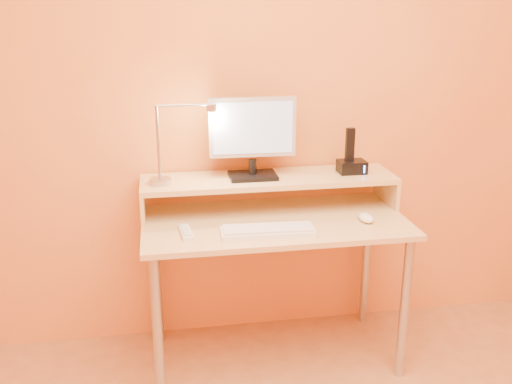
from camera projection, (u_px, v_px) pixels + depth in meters
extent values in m
cube|color=#E0924A|center=(263.00, 93.00, 2.76)|extent=(3.00, 0.04, 2.50)
cylinder|color=#B1B1BB|center=(158.00, 331.00, 2.42)|extent=(0.04, 0.04, 0.69)
cylinder|color=#B1B1BB|center=(404.00, 309.00, 2.59)|extent=(0.04, 0.04, 0.69)
cylinder|color=#B1B1BB|center=(157.00, 278.00, 2.89)|extent=(0.04, 0.04, 0.69)
cylinder|color=#B1B1BB|center=(366.00, 262.00, 3.06)|extent=(0.04, 0.04, 0.69)
cube|color=#E9BC84|center=(275.00, 222.00, 2.63)|extent=(1.20, 0.60, 0.02)
cube|color=#E9BC84|center=(143.00, 202.00, 2.65)|extent=(0.02, 0.30, 0.14)
cube|color=#E9BC84|center=(386.00, 189.00, 2.84)|extent=(0.02, 0.30, 0.14)
cube|color=#E9BC84|center=(269.00, 179.00, 2.72)|extent=(1.20, 0.30, 0.02)
cube|color=black|center=(253.00, 176.00, 2.70)|extent=(0.22, 0.16, 0.02)
cylinder|color=black|center=(253.00, 167.00, 2.69)|extent=(0.04, 0.04, 0.07)
cube|color=#BBBAC3|center=(252.00, 127.00, 2.64)|extent=(0.40, 0.05, 0.27)
cube|color=black|center=(251.00, 126.00, 2.66)|extent=(0.36, 0.02, 0.23)
cube|color=#A7C2EC|center=(253.00, 128.00, 2.62)|extent=(0.37, 0.01, 0.24)
cylinder|color=#B1B1BB|center=(160.00, 181.00, 2.60)|extent=(0.10, 0.10, 0.02)
cylinder|color=#B1B1BB|center=(158.00, 143.00, 2.55)|extent=(0.01, 0.01, 0.33)
cylinder|color=#B1B1BB|center=(184.00, 105.00, 2.52)|extent=(0.24, 0.01, 0.01)
cylinder|color=#B1B1BB|center=(211.00, 108.00, 2.54)|extent=(0.04, 0.04, 0.03)
cylinder|color=#FFEAC6|center=(212.00, 111.00, 2.54)|extent=(0.03, 0.03, 0.00)
cube|color=black|center=(352.00, 167.00, 2.77)|extent=(0.13, 0.10, 0.06)
cube|color=black|center=(350.00, 145.00, 2.73)|extent=(0.04, 0.03, 0.16)
cube|color=blue|center=(364.00, 169.00, 2.73)|extent=(0.01, 0.00, 0.04)
cube|color=white|center=(268.00, 232.00, 2.45)|extent=(0.41, 0.15, 0.02)
ellipsoid|color=white|center=(366.00, 218.00, 2.60)|extent=(0.06, 0.11, 0.04)
cube|color=white|center=(186.00, 232.00, 2.45)|extent=(0.06, 0.16, 0.02)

